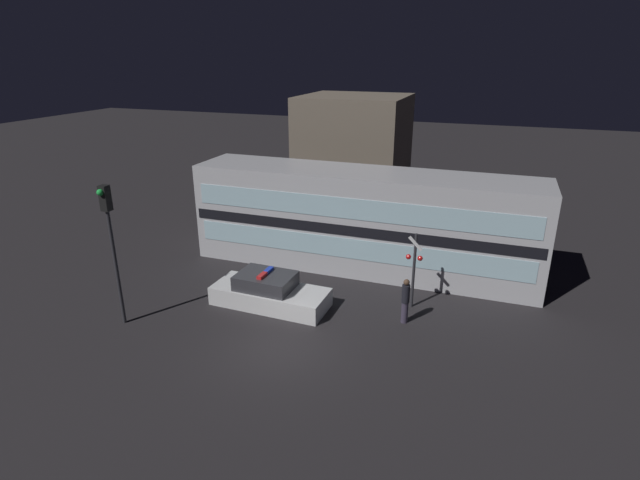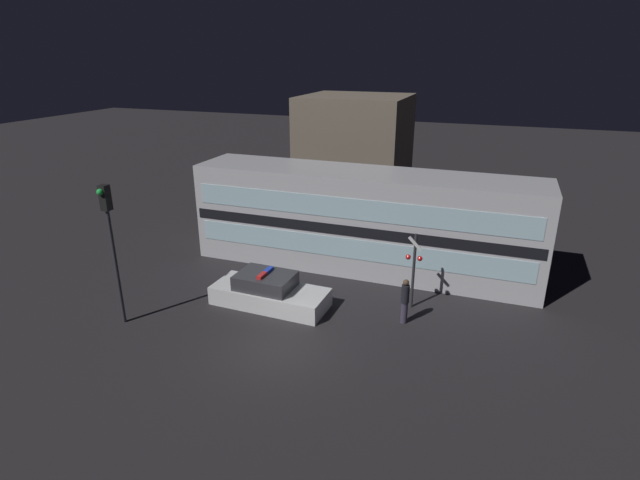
{
  "view_description": "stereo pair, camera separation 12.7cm",
  "coord_description": "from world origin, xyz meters",
  "px_view_note": "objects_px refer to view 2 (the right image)",
  "views": [
    {
      "loc": [
        6.4,
        -13.53,
        9.64
      ],
      "look_at": [
        -0.35,
        5.17,
        2.06
      ],
      "focal_mm": 28.0,
      "sensor_mm": 36.0,
      "label": 1
    },
    {
      "loc": [
        6.52,
        -13.48,
        9.64
      ],
      "look_at": [
        -0.35,
        5.17,
        2.06
      ],
      "focal_mm": 28.0,
      "sensor_mm": 36.0,
      "label": 2
    }
  ],
  "objects_px": {
    "train": "(363,220)",
    "traffic_light_corner": "(110,231)",
    "police_car": "(269,292)",
    "crossing_signal_near": "(414,266)",
    "pedestrian": "(405,301)"
  },
  "relations": [
    {
      "from": "police_car",
      "to": "crossing_signal_near",
      "type": "distance_m",
      "value": 5.84
    },
    {
      "from": "train",
      "to": "police_car",
      "type": "height_order",
      "value": "train"
    },
    {
      "from": "pedestrian",
      "to": "crossing_signal_near",
      "type": "height_order",
      "value": "crossing_signal_near"
    },
    {
      "from": "train",
      "to": "traffic_light_corner",
      "type": "height_order",
      "value": "traffic_light_corner"
    },
    {
      "from": "train",
      "to": "pedestrian",
      "type": "relative_size",
      "value": 8.86
    },
    {
      "from": "pedestrian",
      "to": "crossing_signal_near",
      "type": "bearing_deg",
      "value": 88.29
    },
    {
      "from": "police_car",
      "to": "crossing_signal_near",
      "type": "relative_size",
      "value": 1.52
    },
    {
      "from": "crossing_signal_near",
      "to": "traffic_light_corner",
      "type": "xyz_separation_m",
      "value": [
        -9.98,
        -4.91,
        1.88
      ]
    },
    {
      "from": "train",
      "to": "traffic_light_corner",
      "type": "distance_m",
      "value": 10.88
    },
    {
      "from": "train",
      "to": "police_car",
      "type": "distance_m",
      "value": 5.86
    },
    {
      "from": "police_car",
      "to": "traffic_light_corner",
      "type": "relative_size",
      "value": 0.89
    },
    {
      "from": "police_car",
      "to": "crossing_signal_near",
      "type": "height_order",
      "value": "crossing_signal_near"
    },
    {
      "from": "train",
      "to": "pedestrian",
      "type": "xyz_separation_m",
      "value": [
        2.91,
        -4.56,
        -1.37
      ]
    },
    {
      "from": "train",
      "to": "police_car",
      "type": "relative_size",
      "value": 3.35
    },
    {
      "from": "traffic_light_corner",
      "to": "police_car",
      "type": "bearing_deg",
      "value": 34.81
    }
  ]
}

